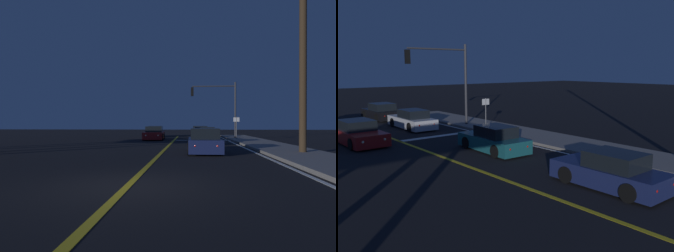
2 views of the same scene
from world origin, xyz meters
The scene contains 14 objects.
ground_plane centered at (0.00, 0.00, 0.00)m, with size 160.00×160.00×0.00m, color black.
sidewalk_right centered at (6.99, 11.71, 0.07)m, with size 3.20×42.16×0.15m, color gray.
lane_line_center centered at (0.00, 11.71, 0.01)m, with size 0.20×39.82×0.01m, color gold.
lane_line_edge_right centered at (5.14, 11.71, 0.01)m, with size 0.16×39.82×0.01m, color white.
stop_bar centered at (2.70, 21.92, 0.01)m, with size 5.39×0.50×0.01m, color white.
car_mid_block_navy centered at (2.34, 9.18, 0.58)m, with size 1.83×4.27×1.34m.
car_lead_oncoming_charcoal centered at (-2.71, 30.21, 0.58)m, with size 2.07×4.64×1.34m.
car_distant_tail_teal centered at (2.70, 16.46, 0.58)m, with size 1.93×4.32×1.34m.
car_side_waiting_red centered at (-2.05, 22.77, 0.58)m, with size 2.05×4.46×1.34m.
car_far_approaching_white centered at (2.66, 25.79, 0.58)m, with size 1.86×4.66×1.34m.
car_parked_curb_black centered at (2.73, 31.68, 0.58)m, with size 1.98×4.50×1.34m.
traffic_signal_near_right centered at (4.53, 24.22, 3.97)m, with size 4.65×0.28×5.89m.
utility_pole_right centered at (7.29, 8.40, 5.14)m, with size 1.55×0.36×10.03m.
street_sign_corner centered at (5.89, 21.42, 1.52)m, with size 0.56×0.06×2.25m.
Camera 1 is at (1.58, -7.58, 1.57)m, focal length 32.63 mm.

